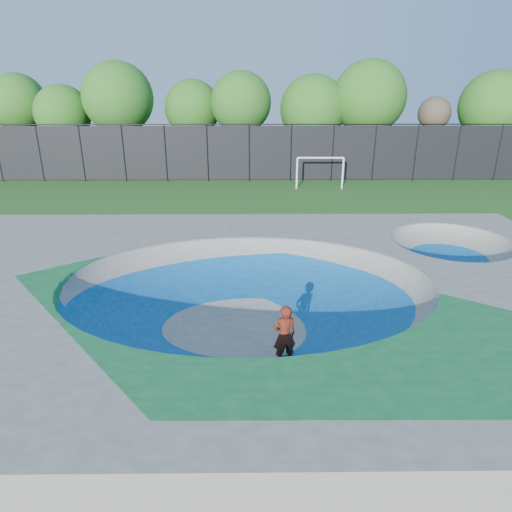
# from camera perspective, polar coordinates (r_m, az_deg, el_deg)

# --- Properties ---
(ground) EXTENTS (120.00, 120.00, 0.00)m
(ground) POSITION_cam_1_polar(r_m,az_deg,el_deg) (14.10, -1.08, -8.65)
(ground) COLOR #235317
(ground) RESTS_ON ground
(skate_deck) EXTENTS (22.00, 14.00, 1.50)m
(skate_deck) POSITION_cam_1_polar(r_m,az_deg,el_deg) (13.74, -1.10, -5.94)
(skate_deck) COLOR gray
(skate_deck) RESTS_ON ground
(skater) EXTENTS (0.71, 0.56, 1.70)m
(skater) POSITION_cam_1_polar(r_m,az_deg,el_deg) (11.97, 3.57, -9.88)
(skater) COLOR #B22C0E
(skater) RESTS_ON ground
(skateboard) EXTENTS (0.80, 0.54, 0.05)m
(skateboard) POSITION_cam_1_polar(r_m,az_deg,el_deg) (12.42, 3.48, -13.15)
(skateboard) COLOR black
(skateboard) RESTS_ON ground
(soccer_goal) EXTENTS (3.23, 0.12, 2.13)m
(soccer_goal) POSITION_cam_1_polar(r_m,az_deg,el_deg) (31.51, 8.03, 10.99)
(soccer_goal) COLOR white
(soccer_goal) RESTS_ON ground
(fence) EXTENTS (48.09, 0.09, 4.04)m
(fence) POSITION_cam_1_polar(r_m,az_deg,el_deg) (33.57, -0.84, 12.89)
(fence) COLOR black
(fence) RESTS_ON ground
(treeline) EXTENTS (54.20, 7.34, 8.47)m
(treeline) POSITION_cam_1_polar(r_m,az_deg,el_deg) (37.86, -1.60, 18.48)
(treeline) COLOR #473023
(treeline) RESTS_ON ground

